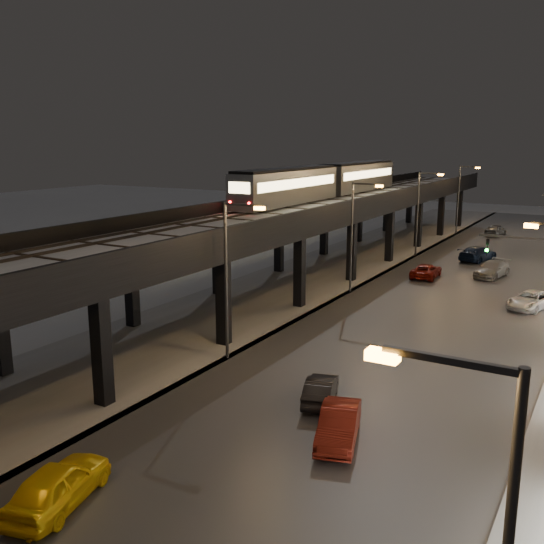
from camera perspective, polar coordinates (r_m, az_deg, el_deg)
The scene contains 20 objects.
ground at distance 26.01m, azimuth -19.86°, elevation -16.68°, with size 220.00×220.00×0.00m, color silver.
road_surface at distance 51.78m, azimuth 17.48°, elevation -1.95°, with size 17.00×120.00×0.06m, color #46474D.
under_viaduct_pavement at distance 56.09m, azimuth 3.94°, elevation -0.32°, with size 11.00×120.00×0.06m, color #9FA1A8.
elevated_viaduct at distance 52.35m, azimuth 2.51°, elevation 4.99°, with size 9.00×100.00×6.30m.
viaduct_trackbed at distance 52.37m, azimuth 2.57°, elevation 5.84°, with size 8.40×100.00×0.32m.
viaduct_parapet_streetside at distance 50.49m, azimuth 7.00°, elevation 6.05°, with size 0.30×100.00×1.10m, color black.
viaduct_parapet_far at distance 54.47m, azimuth -1.49°, elevation 6.59°, with size 0.30×100.00×1.10m, color black.
streetlight_left_1 at distance 33.60m, azimuth -3.97°, elevation 0.17°, with size 2.57×0.28×9.00m.
streetlight_left_2 at distance 49.31m, azimuth 7.81°, elevation 3.99°, with size 2.57×0.28×9.00m.
streetlight_left_3 at distance 66.21m, azimuth 13.78°, elevation 5.86°, with size 2.57×0.28×9.00m.
streetlight_left_4 at distance 83.56m, azimuth 17.32°, elevation 6.94°, with size 2.57×0.28×9.00m.
subway_train at distance 63.06m, azimuth 5.19°, elevation 8.58°, with size 2.70×33.09×3.22m.
car_taxi at distance 23.04m, azimuth -19.49°, elevation -18.47°, with size 1.82×4.52×1.54m, color yellow.
car_near_white at distance 29.47m, azimuth 4.60°, elevation -11.05°, with size 1.31×3.75×1.24m, color black.
car_mid_silver at distance 56.60m, azimuth 14.29°, elevation 0.06°, with size 2.12×4.59×1.28m, color maroon.
car_mid_dark at distance 65.93m, azimuth 18.79°, elevation 1.60°, with size 2.15×5.30×1.54m, color black.
car_far_white at distance 84.21m, azimuth 20.30°, elevation 3.69°, with size 1.79×4.44×1.51m, color #515359.
car_onc_silver at distance 26.00m, azimuth 6.29°, elevation -14.21°, with size 1.51×4.33×1.43m, color maroon.
car_onc_dark at distance 48.77m, azimuth 23.18°, elevation -2.50°, with size 2.14×4.65×1.29m, color white.
car_onc_white at distance 58.66m, azimuth 19.99°, elevation 0.20°, with size 2.01×4.94×1.43m, color gray.
Camera 1 is at (17.98, -14.20, 12.30)m, focal length 40.00 mm.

